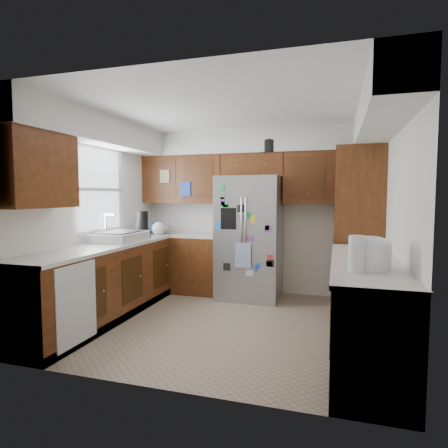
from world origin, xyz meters
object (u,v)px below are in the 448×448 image
(pantry, at_px, (358,229))
(fridge, at_px, (250,238))
(rice_cooker, at_px, (371,252))
(paper_towel, at_px, (357,254))

(pantry, relative_size, fridge, 1.19)
(fridge, height_order, rice_cooker, fridge)
(pantry, bearing_deg, paper_towel, -93.02)
(pantry, bearing_deg, rice_cooker, -90.01)
(rice_cooker, bearing_deg, paper_towel, -128.70)
(rice_cooker, bearing_deg, fridge, 125.18)
(rice_cooker, relative_size, paper_towel, 1.11)
(paper_towel, bearing_deg, fridge, 121.32)
(fridge, xyz_separation_m, rice_cooker, (1.50, -2.13, 0.16))
(fridge, relative_size, rice_cooker, 5.59)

